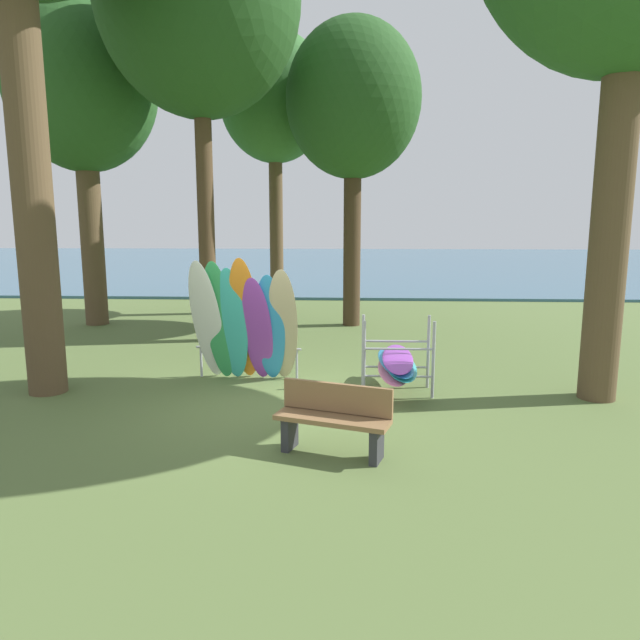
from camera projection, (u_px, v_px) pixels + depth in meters
ground_plane at (273, 401)px, 9.12m from camera, size 80.00×80.00×0.00m
lake_water at (331, 263)px, 38.32m from camera, size 80.00×36.00×0.10m
tree_mid_behind at (82, 89)px, 14.85m from camera, size 3.82×3.82×8.45m
tree_far_left_back at (275, 100)px, 16.88m from camera, size 3.25×3.25×8.23m
tree_far_right_back at (353, 102)px, 14.76m from camera, size 3.46×3.46×7.86m
leaning_board_pile at (244, 325)px, 10.00m from camera, size 1.93×0.96×2.22m
board_storage_rack at (397, 363)px, 9.51m from camera, size 1.15×2.13×1.25m
park_bench at (334, 418)px, 7.00m from camera, size 1.46×0.83×0.85m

